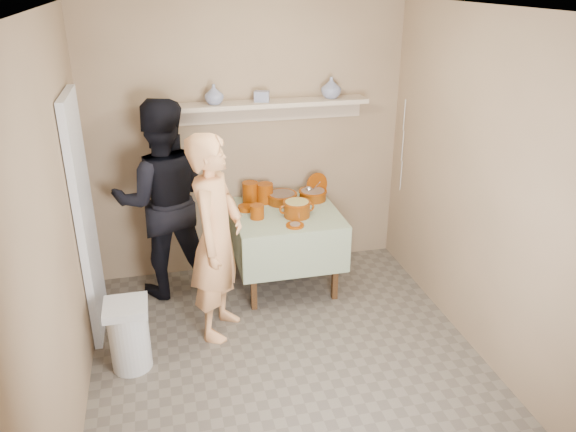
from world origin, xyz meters
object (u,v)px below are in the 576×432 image
object	(u,v)px
person_helper	(163,200)
cazuela_rice	(297,208)
trash_bin	(129,335)
person_cook	(216,238)
serving_table	(285,223)

from	to	relation	value
person_helper	cazuela_rice	size ratio (longest dim) A/B	5.57
cazuela_rice	trash_bin	size ratio (longest dim) A/B	0.59
person_helper	trash_bin	size ratio (longest dim) A/B	3.28
cazuela_rice	person_cook	bearing A→B (deg)	-147.77
person_cook	trash_bin	xyz separation A→B (m)	(-0.73, -0.34, -0.58)
cazuela_rice	trash_bin	xyz separation A→B (m)	(-1.51, -0.83, -0.56)
person_cook	trash_bin	bearing A→B (deg)	140.56
serving_table	cazuela_rice	size ratio (longest dim) A/B	2.95
person_helper	cazuela_rice	xyz separation A→B (m)	(1.17, -0.28, -0.07)
serving_table	person_cook	bearing A→B (deg)	-138.58
serving_table	cazuela_rice	world-z (taller)	cazuela_rice
person_cook	serving_table	size ratio (longest dim) A/B	1.77
person_cook	person_helper	distance (m)	0.87
trash_bin	cazuela_rice	bearing A→B (deg)	28.84
person_cook	trash_bin	world-z (taller)	person_cook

